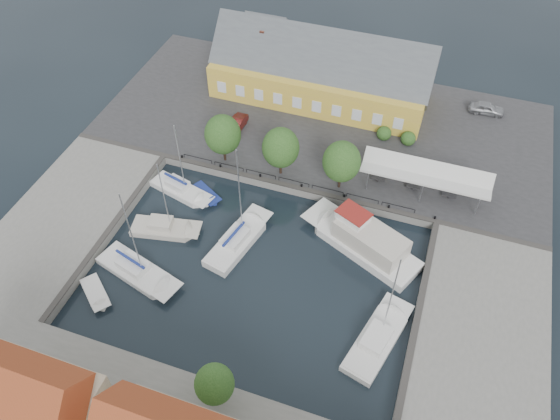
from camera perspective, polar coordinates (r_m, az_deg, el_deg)
name	(u,v)px	position (r m, az deg, el deg)	size (l,w,h in m)	color
ground	(261,260)	(56.39, -2.00, -5.28)	(140.00, 140.00, 0.00)	black
north_quay	(323,124)	(71.56, 4.51, 8.95)	(56.00, 26.00, 1.00)	#2D2D30
west_quay	(65,219)	(63.80, -21.52, -0.85)	(12.00, 24.00, 1.00)	slate
east_quay	(479,337)	(54.06, 20.12, -12.32)	(12.00, 24.00, 1.00)	slate
quay_edge_fittings	(276,221)	(58.38, -0.38, -1.15)	(56.00, 24.72, 0.40)	#383533
warehouse	(317,72)	(74.01, 3.89, 14.19)	(28.56, 14.00, 9.55)	gold
tent_canopy	(426,173)	(61.83, 15.04, 3.73)	(14.00, 4.00, 2.83)	silver
quay_trees	(281,148)	(61.05, 0.07, 6.53)	(18.20, 4.20, 6.30)	black
car_silver	(487,108)	(76.74, 20.80, 9.91)	(1.79, 4.46, 1.52)	#9C9EA3
car_red	(237,125)	(69.48, -4.56, 8.87)	(1.51, 4.33, 1.43)	#551513
center_sailboat	(238,241)	(57.62, -4.43, -3.29)	(4.75, 9.78, 12.94)	white
trawler	(364,242)	(57.22, 8.82, -3.33)	(13.79, 9.19, 5.00)	white
east_boat_c	(377,340)	(51.76, 10.09, -13.26)	(5.20, 9.75, 11.91)	white
west_boat_a	(181,191)	(63.62, -10.33, 1.98)	(8.26, 4.21, 10.72)	white
west_boat_b	(165,229)	(59.96, -11.96, -1.98)	(7.84, 3.98, 10.42)	beige
west_boat_d	(138,272)	(56.97, -14.66, -6.29)	(9.91, 5.38, 12.68)	white
launch_sw	(96,294)	(56.78, -18.68, -8.30)	(4.58, 4.16, 0.98)	white
launch_nw	(205,195)	(62.97, -7.81, 1.58)	(4.46, 3.52, 0.88)	navy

